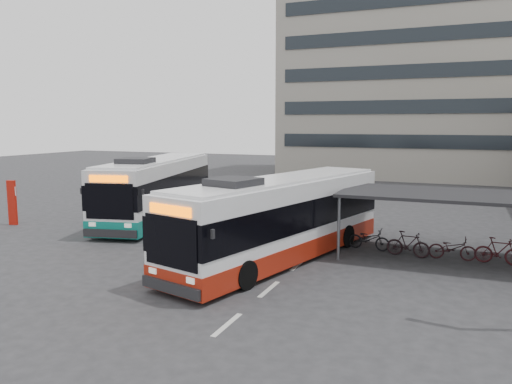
% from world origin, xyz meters
% --- Properties ---
extents(ground, '(120.00, 120.00, 0.00)m').
position_xyz_m(ground, '(0.00, 0.00, 0.00)').
color(ground, '#28282B').
rests_on(ground, ground).
extents(bike_shelter, '(10.00, 4.00, 2.54)m').
position_xyz_m(bike_shelter, '(8.47, 3.00, 1.44)').
color(bike_shelter, '#595B60').
rests_on(bike_shelter, ground).
extents(office_block, '(30.00, 15.00, 25.00)m').
position_xyz_m(office_block, '(6.00, 36.00, 12.50)').
color(office_block, gray).
rests_on(office_block, ground).
extents(road_markings, '(0.15, 7.60, 0.01)m').
position_xyz_m(road_markings, '(2.50, -3.00, 0.01)').
color(road_markings, beige).
rests_on(road_markings, ground).
extents(bus_main, '(5.28, 11.61, 3.36)m').
position_xyz_m(bus_main, '(1.66, 0.48, 1.56)').
color(bus_main, white).
rests_on(bus_main, ground).
extents(bus_teal, '(5.17, 12.07, 3.49)m').
position_xyz_m(bus_teal, '(-7.45, 5.89, 1.62)').
color(bus_teal, white).
rests_on(bus_teal, ground).
extents(pedestrian, '(0.44, 0.62, 1.60)m').
position_xyz_m(pedestrian, '(-0.16, -0.22, 0.80)').
color(pedestrian, black).
rests_on(pedestrian, ground).
extents(sign_totem_mid, '(0.50, 0.20, 2.29)m').
position_xyz_m(sign_totem_mid, '(-13.24, 1.39, 1.19)').
color(sign_totem_mid, '#AF160A').
rests_on(sign_totem_mid, ground).
extents(sign_totem_north, '(0.56, 0.21, 2.59)m').
position_xyz_m(sign_totem_north, '(-11.77, 10.00, 1.34)').
color(sign_totem_north, '#AF160A').
rests_on(sign_totem_north, ground).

